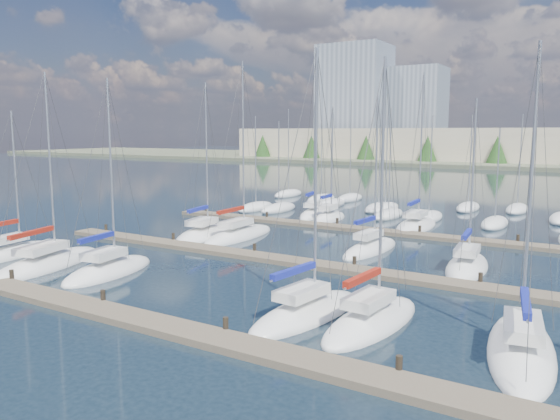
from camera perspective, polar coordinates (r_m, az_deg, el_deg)
The scene contains 19 objects.
ground at distance 78.33m, azimuth 17.95°, elevation 1.18°, with size 400.00×400.00×0.00m, color #1A2835.
dock_near at distance 26.90m, azimuth -13.79°, elevation -11.28°, with size 44.00×1.93×1.10m.
dock_mid at distance 37.60m, azimuth 1.62°, elevation -5.44°, with size 44.00×1.93×1.10m.
dock_far at distance 49.96m, azimuth 9.69°, elevation -2.14°, with size 44.00×1.93×1.10m.
sailboat_o at distance 56.47m, azimuth 5.17°, elevation -0.83°, with size 2.75×6.51×12.25m.
sailboat_p at distance 53.40m, azimuth 14.05°, elevation -1.58°, with size 3.54×9.20×15.11m.
sailboat_l at distance 38.25m, azimuth 18.96°, elevation -5.61°, with size 3.28×7.95×11.89m.
sailboat_e at distance 26.52m, azimuth 9.58°, elevation -11.37°, with size 3.23×8.39×13.11m.
sailboat_c at distance 36.87m, azimuth -17.47°, elevation -6.05°, with size 4.14×8.16×13.07m.
sailboat_a at distance 44.54m, azimuth -26.07°, elevation -4.09°, with size 3.69×7.99×11.23m.
sailboat_d at distance 27.29m, azimuth 2.78°, elevation -10.68°, with size 3.55×8.60×13.66m.
sailboat_b at distance 40.20m, azimuth -23.13°, elevation -5.19°, with size 5.61×10.55×13.65m.
sailboat_f at distance 25.03m, azimuth 23.88°, elevation -13.20°, with size 4.13×9.66×13.29m.
sailboat_n at distance 58.64m, azimuth 3.40°, elevation -0.47°, with size 3.51×7.17×12.69m.
sailboat_i at distance 47.02m, azimuth -4.30°, elevation -2.65°, with size 3.28×9.84×15.60m.
sailboat_k at distance 42.09m, azimuth 9.42°, elevation -4.02°, with size 2.65×8.13×12.34m.
sailboat_h at distance 47.90m, azimuth -7.91°, elevation -2.52°, with size 4.76×8.78×13.91m.
distant_boats at distance 64.15m, azimuth 10.71°, elevation 0.23°, with size 36.93×20.75×13.30m.
shoreline at distance 168.40m, azimuth 21.02°, elevation 7.11°, with size 400.00×60.00×38.00m.
Camera 1 is at (18.27, -15.63, 9.01)m, focal length 35.00 mm.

